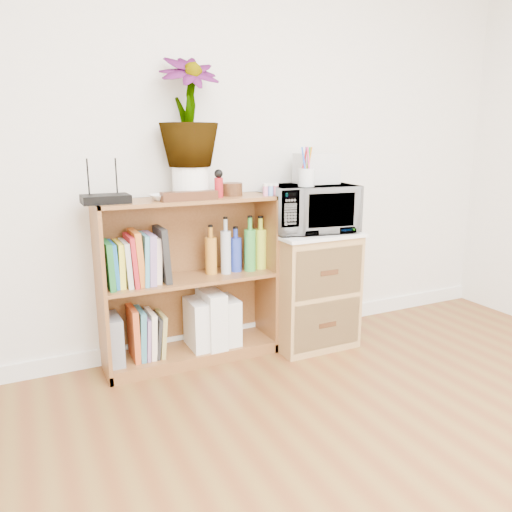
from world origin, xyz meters
TOP-DOWN VIEW (x-y plane):
  - skirting_board at (0.00, 2.24)m, footprint 4.00×0.02m
  - bookshelf at (-0.35, 2.10)m, footprint 1.00×0.30m
  - wicker_unit at (0.40, 2.02)m, footprint 0.50×0.45m
  - microwave at (0.40, 2.02)m, footprint 0.55×0.41m
  - pen_cup at (0.31, 1.94)m, footprint 0.09×0.09m
  - small_appliance at (0.47, 2.08)m, footprint 0.23×0.19m
  - router at (-0.79, 2.08)m, footprint 0.23×0.16m
  - white_bowl at (-0.50, 2.07)m, footprint 0.13×0.13m
  - plant_pot at (-0.32, 2.12)m, footprint 0.20×0.20m
  - potted_plant at (-0.32, 2.12)m, footprint 0.32×0.32m
  - trinket_box at (-0.37, 2.00)m, footprint 0.30×0.07m
  - kokeshi_doll at (-0.18, 2.06)m, footprint 0.05×0.05m
  - wooden_bowl at (-0.08, 2.11)m, footprint 0.12×0.12m
  - paint_jars at (0.12, 2.01)m, footprint 0.11×0.04m
  - file_box at (-0.79, 2.10)m, footprint 0.08×0.21m
  - magazine_holder_left at (-0.32, 2.09)m, footprint 0.09×0.23m
  - magazine_holder_mid at (-0.23, 2.09)m, footprint 0.11×0.27m
  - magazine_holder_right at (-0.12, 2.09)m, footprint 0.09×0.22m
  - cookbooks at (-0.64, 2.10)m, footprint 0.34×0.20m
  - liquor_bottles at (-0.04, 2.10)m, footprint 0.38×0.07m
  - lower_books at (-0.62, 2.10)m, footprint 0.19×0.19m

SIDE VIEW (x-z plane):
  - skirting_board at x=0.00m, z-range 0.00..0.10m
  - lower_books at x=-0.62m, z-range 0.05..0.35m
  - file_box at x=-0.79m, z-range 0.07..0.34m
  - magazine_holder_right at x=-0.12m, z-range 0.07..0.35m
  - magazine_holder_left at x=-0.32m, z-range 0.07..0.36m
  - magazine_holder_mid at x=-0.23m, z-range 0.07..0.40m
  - wicker_unit at x=0.40m, z-range 0.00..0.70m
  - bookshelf at x=-0.35m, z-range 0.00..0.95m
  - cookbooks at x=-0.64m, z-range 0.48..0.79m
  - liquor_bottles at x=-0.04m, z-range 0.49..0.81m
  - microwave at x=0.40m, z-range 0.72..1.00m
  - white_bowl at x=-0.50m, z-range 0.95..0.98m
  - router at x=-0.79m, z-range 0.95..0.99m
  - trinket_box at x=-0.37m, z-range 0.95..1.00m
  - paint_jars at x=0.12m, z-range 0.95..1.01m
  - wooden_bowl at x=-0.08m, z-range 0.95..1.02m
  - kokeshi_doll at x=-0.18m, z-range 0.95..1.06m
  - plant_pot at x=-0.32m, z-range 0.95..1.12m
  - pen_cup at x=0.31m, z-range 1.00..1.10m
  - small_appliance at x=0.47m, z-range 1.00..1.18m
  - potted_plant at x=-0.32m, z-range 1.12..1.70m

